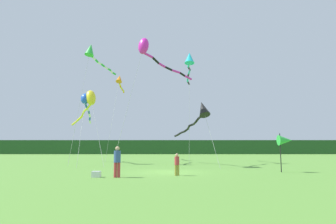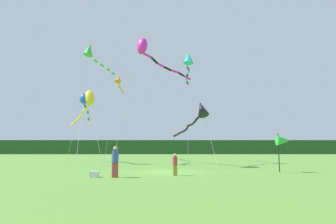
{
  "view_description": "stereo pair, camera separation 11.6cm",
  "coord_description": "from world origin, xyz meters",
  "px_view_note": "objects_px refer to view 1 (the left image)",
  "views": [
    {
      "loc": [
        0.01,
        -19.33,
        1.72
      ],
      "look_at": [
        0.0,
        6.0,
        4.77
      ],
      "focal_mm": 30.48,
      "sensor_mm": 36.0,
      "label": 1
    },
    {
      "loc": [
        0.13,
        -19.33,
        1.72
      ],
      "look_at": [
        0.0,
        6.0,
        4.77
      ],
      "focal_mm": 30.48,
      "sensor_mm": 36.0,
      "label": 2
    }
  ],
  "objects_px": {
    "person_adult": "(117,160)",
    "kite_yellow": "(90,101)",
    "person_child": "(177,163)",
    "kite_black": "(200,112)",
    "kite_magenta": "(149,50)",
    "kite_green": "(92,52)",
    "kite_orange": "(120,81)",
    "banner_flag_pole": "(285,141)",
    "kite_cyan": "(189,60)",
    "kite_blue": "(86,102)",
    "cooler_box": "(96,174)"
  },
  "relations": [
    {
      "from": "kite_black",
      "to": "kite_yellow",
      "type": "bearing_deg",
      "value": 162.34
    },
    {
      "from": "person_adult",
      "to": "person_child",
      "type": "distance_m",
      "value": 3.52
    },
    {
      "from": "person_adult",
      "to": "person_child",
      "type": "relative_size",
      "value": 1.32
    },
    {
      "from": "person_child",
      "to": "kite_blue",
      "type": "relative_size",
      "value": 0.13
    },
    {
      "from": "kite_orange",
      "to": "kite_yellow",
      "type": "distance_m",
      "value": 8.38
    },
    {
      "from": "cooler_box",
      "to": "kite_yellow",
      "type": "distance_m",
      "value": 14.26
    },
    {
      "from": "person_adult",
      "to": "kite_black",
      "type": "height_order",
      "value": "kite_black"
    },
    {
      "from": "person_adult",
      "to": "kite_orange",
      "type": "xyz_separation_m",
      "value": [
        -3.36,
        19.63,
        9.13
      ]
    },
    {
      "from": "banner_flag_pole",
      "to": "kite_green",
      "type": "xyz_separation_m",
      "value": [
        -15.48,
        8.39,
        8.99
      ]
    },
    {
      "from": "cooler_box",
      "to": "kite_green",
      "type": "distance_m",
      "value": 16.22
    },
    {
      "from": "person_adult",
      "to": "person_child",
      "type": "height_order",
      "value": "person_adult"
    },
    {
      "from": "banner_flag_pole",
      "to": "kite_yellow",
      "type": "distance_m",
      "value": 18.79
    },
    {
      "from": "kite_magenta",
      "to": "kite_blue",
      "type": "height_order",
      "value": "kite_magenta"
    },
    {
      "from": "cooler_box",
      "to": "kite_orange",
      "type": "relative_size",
      "value": 0.04
    },
    {
      "from": "banner_flag_pole",
      "to": "kite_yellow",
      "type": "xyz_separation_m",
      "value": [
        -15.83,
        9.21,
        4.2
      ]
    },
    {
      "from": "cooler_box",
      "to": "kite_black",
      "type": "relative_size",
      "value": 0.05
    },
    {
      "from": "kite_yellow",
      "to": "kite_cyan",
      "type": "height_order",
      "value": "kite_cyan"
    },
    {
      "from": "kite_yellow",
      "to": "kite_blue",
      "type": "xyz_separation_m",
      "value": [
        -0.38,
        0.12,
        -0.12
      ]
    },
    {
      "from": "kite_black",
      "to": "kite_cyan",
      "type": "bearing_deg",
      "value": 97.14
    },
    {
      "from": "kite_black",
      "to": "kite_green",
      "type": "xyz_separation_m",
      "value": [
        -10.45,
        2.61,
        6.39
      ]
    },
    {
      "from": "kite_green",
      "to": "kite_orange",
      "type": "bearing_deg",
      "value": 80.11
    },
    {
      "from": "cooler_box",
      "to": "kite_yellow",
      "type": "bearing_deg",
      "value": 107.87
    },
    {
      "from": "kite_magenta",
      "to": "kite_blue",
      "type": "relative_size",
      "value": 1.12
    },
    {
      "from": "kite_green",
      "to": "banner_flag_pole",
      "type": "bearing_deg",
      "value": -28.44
    },
    {
      "from": "person_child",
      "to": "banner_flag_pole",
      "type": "height_order",
      "value": "banner_flag_pole"
    },
    {
      "from": "person_child",
      "to": "kite_magenta",
      "type": "bearing_deg",
      "value": 107.36
    },
    {
      "from": "person_adult",
      "to": "kite_yellow",
      "type": "height_order",
      "value": "kite_yellow"
    },
    {
      "from": "person_child",
      "to": "kite_orange",
      "type": "xyz_separation_m",
      "value": [
        -6.73,
        18.61,
        9.36
      ]
    },
    {
      "from": "kite_magenta",
      "to": "kite_black",
      "type": "bearing_deg",
      "value": 8.76
    },
    {
      "from": "kite_green",
      "to": "kite_magenta",
      "type": "xyz_separation_m",
      "value": [
        5.88,
        -3.31,
        -0.96
      ]
    },
    {
      "from": "kite_cyan",
      "to": "person_child",
      "type": "bearing_deg",
      "value": -98.02
    },
    {
      "from": "person_child",
      "to": "kite_blue",
      "type": "height_order",
      "value": "kite_blue"
    },
    {
      "from": "cooler_box",
      "to": "banner_flag_pole",
      "type": "xyz_separation_m",
      "value": [
        11.88,
        3.05,
        1.93
      ]
    },
    {
      "from": "person_adult",
      "to": "kite_blue",
      "type": "relative_size",
      "value": 0.17
    },
    {
      "from": "cooler_box",
      "to": "kite_cyan",
      "type": "distance_m",
      "value": 18.17
    },
    {
      "from": "banner_flag_pole",
      "to": "person_child",
      "type": "bearing_deg",
      "value": -163.83
    },
    {
      "from": "person_child",
      "to": "kite_black",
      "type": "relative_size",
      "value": 0.14
    },
    {
      "from": "kite_orange",
      "to": "kite_green",
      "type": "distance_m",
      "value": 8.28
    },
    {
      "from": "kite_blue",
      "to": "kite_orange",
      "type": "bearing_deg",
      "value": 73.35
    },
    {
      "from": "kite_green",
      "to": "kite_magenta",
      "type": "relative_size",
      "value": 1.07
    },
    {
      "from": "kite_cyan",
      "to": "kite_blue",
      "type": "xyz_separation_m",
      "value": [
        -10.61,
        -0.94,
        -4.63
      ]
    },
    {
      "from": "kite_yellow",
      "to": "kite_cyan",
      "type": "xyz_separation_m",
      "value": [
        10.23,
        1.06,
        4.52
      ]
    },
    {
      "from": "banner_flag_pole",
      "to": "kite_cyan",
      "type": "height_order",
      "value": "kite_cyan"
    },
    {
      "from": "kite_yellow",
      "to": "kite_magenta",
      "type": "height_order",
      "value": "kite_magenta"
    },
    {
      "from": "person_adult",
      "to": "kite_blue",
      "type": "height_order",
      "value": "kite_blue"
    },
    {
      "from": "person_adult",
      "to": "kite_green",
      "type": "bearing_deg",
      "value": 112.48
    },
    {
      "from": "kite_cyan",
      "to": "kite_green",
      "type": "bearing_deg",
      "value": -169.22
    },
    {
      "from": "cooler_box",
      "to": "kite_blue",
      "type": "distance_m",
      "value": 14.43
    },
    {
      "from": "kite_black",
      "to": "kite_blue",
      "type": "height_order",
      "value": "kite_blue"
    },
    {
      "from": "kite_magenta",
      "to": "person_adult",
      "type": "bearing_deg",
      "value": -97.69
    }
  ]
}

